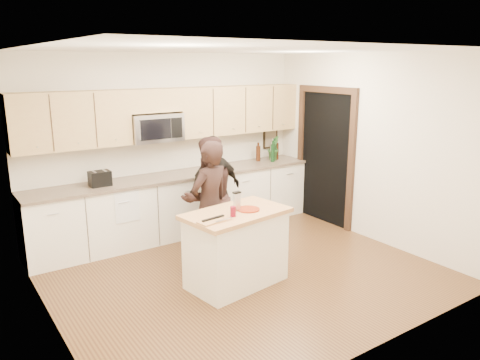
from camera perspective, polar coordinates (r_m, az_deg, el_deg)
floor at (r=5.99m, az=0.39°, el=-11.17°), size 4.50×4.50×0.00m
room_shell at (r=5.48m, az=0.42°, el=5.43°), size 4.52×4.02×2.71m
back_cabinetry at (r=7.18m, az=-7.31°, el=-2.90°), size 4.50×0.66×0.94m
upper_cabinetry at (r=7.05m, az=-7.96°, el=8.16°), size 4.50×0.33×0.75m
microwave at (r=6.89m, az=-10.33°, el=6.33°), size 0.76×0.41×0.40m
doorway at (r=7.67m, az=10.35°, el=3.36°), size 0.06×1.25×2.20m
framed_picture at (r=8.27m, az=3.71°, el=5.19°), size 0.30×0.03×0.38m
dish_towel at (r=6.56m, az=-14.04°, el=-1.85°), size 0.34×0.60×0.48m
island at (r=5.53m, az=-0.46°, el=-8.25°), size 1.28×0.86×0.90m
red_plate at (r=5.42m, az=1.03°, el=-3.59°), size 0.26×0.26×0.02m
box_grater at (r=5.37m, az=-0.40°, el=-2.48°), size 0.09×0.05×0.21m
drink_glass at (r=5.19m, az=-0.85°, el=-3.85°), size 0.06×0.06×0.11m
cutting_board at (r=5.02m, az=-3.51°, el=-5.08°), size 0.31×0.20×0.02m
tongs at (r=5.06m, az=-3.29°, el=-4.68°), size 0.29×0.07×0.02m
knife at (r=5.03m, az=-1.95°, el=-4.85°), size 0.23×0.05×0.01m
toaster at (r=6.58m, az=-16.71°, el=0.18°), size 0.28×0.20×0.20m
bottle_cluster at (r=8.00m, az=3.85°, el=3.67°), size 0.44×0.31×0.37m
orchid at (r=8.00m, az=4.10°, el=3.91°), size 0.29×0.28×0.41m
woman_left at (r=5.88m, az=-3.68°, el=-3.09°), size 0.68×0.53×1.64m
woman_center at (r=6.23m, az=-3.90°, el=-2.16°), size 0.84×0.68×1.63m
woman_right at (r=6.70m, az=-3.08°, el=-1.23°), size 0.97×0.54×1.57m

